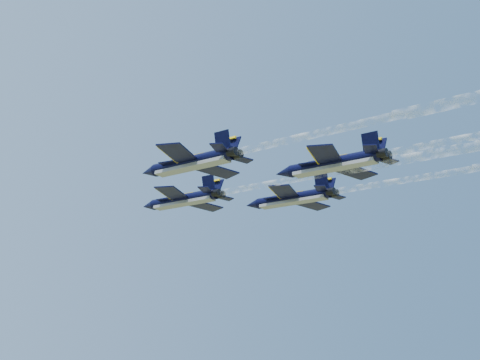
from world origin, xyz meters
TOP-DOWN VIEW (x-y plane):
  - jet_lead at (-2.95, 15.72)m, footprint 12.84×17.21m
  - jet_left at (-12.36, -1.14)m, footprint 12.84×17.21m
  - jet_right at (10.02, 5.04)m, footprint 12.84×17.21m
  - jet_slot at (2.40, -11.58)m, footprint 12.84×17.21m

SIDE VIEW (x-z plane):
  - jet_lead at x=-2.95m, z-range 94.55..98.25m
  - jet_left at x=-12.36m, z-range 94.55..98.25m
  - jet_right at x=10.02m, z-range 94.55..98.25m
  - jet_slot at x=2.40m, z-range 94.55..98.25m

